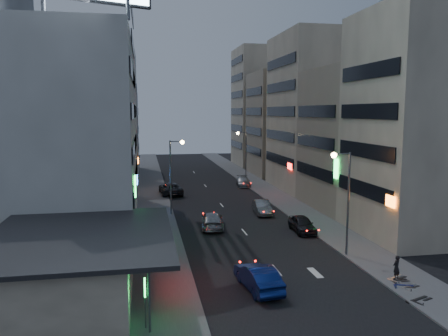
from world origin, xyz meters
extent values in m
plane|color=black|center=(0.00, 0.00, 0.00)|extent=(180.00, 180.00, 0.00)
cube|color=#4C4C4F|center=(-8.00, 30.00, 0.06)|extent=(4.00, 120.00, 0.12)
cube|color=#4C4C4F|center=(8.00, 30.00, 0.06)|extent=(4.00, 120.00, 0.12)
cube|color=beige|center=(-14.00, 2.00, 1.80)|extent=(8.00, 12.00, 3.60)
cube|color=black|center=(-13.00, 2.00, 3.75)|extent=(11.00, 13.00, 0.25)
cube|color=black|center=(-8.90, 2.00, 3.10)|extent=(0.12, 4.00, 0.90)
cube|color=#FF1E14|center=(-8.82, 2.00, 3.10)|extent=(0.04, 3.70, 0.70)
cube|color=silver|center=(-17.00, 20.00, 9.00)|extent=(14.00, 24.00, 18.00)
cube|color=beige|center=(15.00, 10.50, 10.00)|extent=(10.00, 11.00, 20.00)
cube|color=gray|center=(15.50, 22.00, 8.00)|extent=(11.00, 12.00, 16.00)
cube|color=beige|center=(15.00, 35.00, 11.00)|extent=(10.00, 14.00, 22.00)
cube|color=silver|center=(-15.50, 45.00, 10.00)|extent=(11.00, 10.00, 20.00)
cube|color=gray|center=(-16.00, 58.00, 7.50)|extent=(12.00, 10.00, 15.00)
cube|color=gray|center=(15.50, 50.00, 9.00)|extent=(11.00, 12.00, 18.00)
cube|color=beige|center=(16.00, 64.00, 12.00)|extent=(12.00, 12.00, 24.00)
cylinder|color=#595B60|center=(-16.00, 10.00, 18.75)|extent=(0.30, 0.30, 1.50)
cylinder|color=#595B60|center=(-10.00, 10.00, 18.75)|extent=(0.30, 0.30, 1.50)
cylinder|color=#595B60|center=(6.30, 6.00, 4.12)|extent=(0.16, 0.16, 8.00)
cylinder|color=#595B60|center=(5.60, 6.00, 8.02)|extent=(1.40, 0.10, 0.10)
sphere|color=#FFD88C|center=(5.00, 6.00, 7.92)|extent=(0.44, 0.44, 0.44)
cylinder|color=#595B60|center=(-6.30, 22.00, 4.12)|extent=(0.16, 0.16, 8.00)
cylinder|color=#595B60|center=(-5.60, 22.00, 8.02)|extent=(1.40, 0.10, 0.10)
sphere|color=#FFD88C|center=(-5.00, 22.00, 7.92)|extent=(0.44, 0.44, 0.44)
cylinder|color=#595B60|center=(6.30, 40.00, 4.12)|extent=(0.16, 0.16, 8.00)
cylinder|color=#595B60|center=(5.60, 40.00, 8.02)|extent=(1.40, 0.10, 0.10)
sphere|color=#FFD88C|center=(5.00, 40.00, 7.92)|extent=(0.44, 0.44, 0.44)
imported|color=black|center=(5.32, 13.10, 0.75)|extent=(1.93, 4.45, 1.49)
imported|color=gray|center=(3.57, 20.79, 0.75)|extent=(1.94, 4.64, 1.49)
imported|color=#25262A|center=(-5.60, 33.91, 0.82)|extent=(3.19, 6.11, 1.64)
imported|color=gray|center=(5.60, 38.67, 0.70)|extent=(2.57, 5.01, 1.39)
imported|color=navy|center=(-2.16, 0.99, 0.80)|extent=(2.25, 5.02, 1.60)
imported|color=gray|center=(-2.69, 16.00, 0.76)|extent=(2.86, 5.46, 1.51)
imported|color=black|center=(7.24, 0.68, 0.92)|extent=(0.70, 0.60, 1.61)
camera|label=1|loc=(-9.10, -24.62, 11.20)|focal=35.00mm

